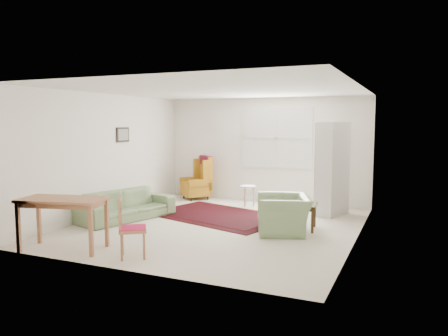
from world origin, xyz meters
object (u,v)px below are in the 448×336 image
at_px(wingback_chair, 196,177).
at_px(cabinet, 333,169).
at_px(coffee_table, 300,216).
at_px(desk, 63,224).
at_px(sofa, 126,200).
at_px(stool, 248,196).
at_px(armchair, 284,210).
at_px(desk_chair, 133,228).

height_order(wingback_chair, cabinet, cabinet).
relative_size(coffee_table, desk, 0.46).
height_order(coffee_table, cabinet, cabinet).
bearing_deg(cabinet, sofa, -131.71).
xyz_separation_m(wingback_chair, stool, (1.54, -0.38, -0.30)).
xyz_separation_m(cabinet, desk, (-3.26, -4.16, -0.56)).
relative_size(armchair, stool, 2.07).
bearing_deg(desk_chair, coffee_table, -69.02).
bearing_deg(coffee_table, armchair, -119.64).
bearing_deg(sofa, cabinet, -44.03).
xyz_separation_m(wingback_chair, desk_chair, (1.38, -4.60, -0.11)).
xyz_separation_m(sofa, armchair, (3.14, 0.24, -0.00)).
height_order(wingback_chair, stool, wingback_chair).
height_order(armchair, desk_chair, desk_chair).
distance_m(stool, cabinet, 2.06).
bearing_deg(wingback_chair, desk, -48.53).
xyz_separation_m(coffee_table, stool, (-1.61, 1.63, 0.01)).
height_order(sofa, stool, sofa).
height_order(sofa, armchair, sofa).
xyz_separation_m(desk, desk_chair, (1.18, 0.10, 0.04)).
xyz_separation_m(armchair, desk_chair, (-1.57, -2.23, 0.04)).
distance_m(sofa, desk_chair, 2.54).
xyz_separation_m(armchair, stool, (-1.41, 1.98, -0.15)).
relative_size(sofa, wingback_chair, 1.79).
relative_size(wingback_chair, desk, 0.87).
distance_m(sofa, coffee_table, 3.40).
height_order(armchair, coffee_table, armchair).
distance_m(sofa, armchair, 3.15).
relative_size(coffee_table, cabinet, 0.30).
distance_m(armchair, coffee_table, 0.44).
xyz_separation_m(stool, desk, (-1.34, -4.32, 0.15)).
xyz_separation_m(armchair, wingback_chair, (-2.95, 2.36, 0.15)).
relative_size(armchair, wingback_chair, 0.92).
relative_size(desk, desk_chair, 1.44).
distance_m(sofa, cabinet, 4.24).
distance_m(desk, desk_chair, 1.18).
distance_m(wingback_chair, cabinet, 3.53).
distance_m(armchair, wingback_chair, 3.78).
xyz_separation_m(armchair, cabinet, (0.51, 1.82, 0.57)).
height_order(sofa, cabinet, cabinet).
xyz_separation_m(wingback_chair, cabinet, (3.46, -0.54, 0.42)).
distance_m(sofa, stool, 2.82).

